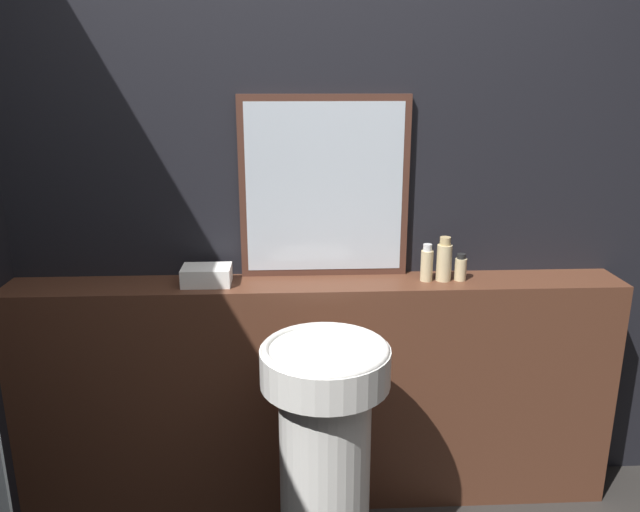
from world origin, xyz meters
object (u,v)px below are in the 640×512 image
object	(u,v)px
towel_stack	(207,275)
shampoo_bottle	(427,264)
lotion_bottle	(461,268)
mirror	(324,188)
pedestal_sink	(325,453)
conditioner_bottle	(444,261)

from	to	relation	value
towel_stack	shampoo_bottle	distance (m)	0.81
shampoo_bottle	lotion_bottle	distance (m)	0.13
towel_stack	mirror	bearing A→B (deg)	12.00
pedestal_sink	shampoo_bottle	bearing A→B (deg)	47.35
mirror	lotion_bottle	bearing A→B (deg)	-10.41
towel_stack	conditioner_bottle	xyz separation A→B (m)	(0.88, 0.00, 0.04)
conditioner_bottle	lotion_bottle	size ratio (longest dim) A/B	1.64
towel_stack	shampoo_bottle	world-z (taller)	shampoo_bottle
conditioner_bottle	shampoo_bottle	bearing A→B (deg)	-180.00
mirror	towel_stack	size ratio (longest dim) A/B	3.80
pedestal_sink	mirror	distance (m)	0.94
pedestal_sink	lotion_bottle	size ratio (longest dim) A/B	8.44
towel_stack	lotion_bottle	xyz separation A→B (m)	(0.94, 0.00, 0.01)
pedestal_sink	conditioner_bottle	distance (m)	0.82
shampoo_bottle	lotion_bottle	size ratio (longest dim) A/B	1.38
pedestal_sink	shampoo_bottle	size ratio (longest dim) A/B	6.10
pedestal_sink	conditioner_bottle	size ratio (longest dim) A/B	5.15
shampoo_bottle	lotion_bottle	bearing A→B (deg)	0.00
mirror	towel_stack	bearing A→B (deg)	-168.00
mirror	conditioner_bottle	world-z (taller)	mirror
mirror	shampoo_bottle	xyz separation A→B (m)	(0.38, -0.09, -0.27)
towel_stack	shampoo_bottle	bearing A→B (deg)	-0.00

